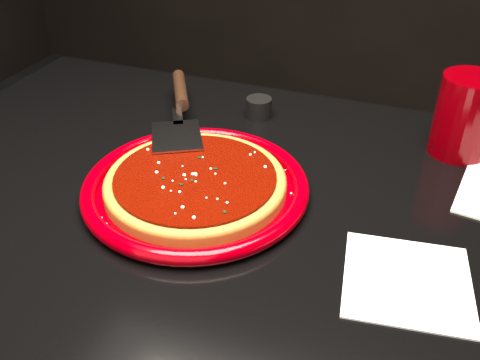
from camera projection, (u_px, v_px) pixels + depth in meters
name	position (u px, v px, depth m)	size (l,w,h in m)	color
plate	(196.00, 187.00, 0.80)	(0.34, 0.34, 0.03)	#820006
pizza_crust	(196.00, 185.00, 0.80)	(0.27, 0.27, 0.01)	olive
pizza_crust_rim	(195.00, 181.00, 0.80)	(0.27, 0.27, 0.02)	olive
pizza_sauce	(195.00, 178.00, 0.80)	(0.24, 0.24, 0.01)	#660900
parmesan_dusting	(195.00, 174.00, 0.79)	(0.23, 0.23, 0.01)	#F4E6BF
basil_flecks	(195.00, 175.00, 0.79)	(0.21, 0.21, 0.00)	black
pizza_server	(180.00, 108.00, 0.95)	(0.10, 0.34, 0.03)	silver
cup	(465.00, 116.00, 0.87)	(0.10, 0.10, 0.14)	#790005
napkin_a	(407.00, 281.00, 0.66)	(0.15, 0.15, 0.00)	white
ramekin	(259.00, 108.00, 1.01)	(0.05, 0.05, 0.04)	black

